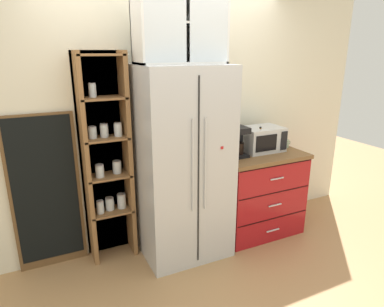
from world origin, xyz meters
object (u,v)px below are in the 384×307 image
object	(u,v)px
bottle_amber	(260,141)
chalkboard_menu	(46,193)
refrigerator	(183,164)
coffee_maker	(237,141)
mug_sage	(285,144)
microwave	(262,139)

from	to	relation	value
bottle_amber	chalkboard_menu	bearing A→B (deg)	171.95
bottle_amber	refrigerator	bearing A→B (deg)	-179.16
coffee_maker	mug_sage	xyz separation A→B (m)	(0.67, 0.03, -0.11)
microwave	chalkboard_menu	size ratio (longest dim) A/B	0.30
microwave	mug_sage	world-z (taller)	microwave
microwave	chalkboard_menu	distance (m)	2.22
refrigerator	chalkboard_menu	distance (m)	1.27
microwave	refrigerator	bearing A→B (deg)	-175.90
microwave	coffee_maker	size ratio (longest dim) A/B	1.42
mug_sage	bottle_amber	bearing A→B (deg)	-173.31
microwave	coffee_maker	bearing A→B (deg)	-173.07
refrigerator	bottle_amber	size ratio (longest dim) A/B	6.56
coffee_maker	chalkboard_menu	world-z (taller)	chalkboard_menu
chalkboard_menu	coffee_maker	bearing A→B (deg)	-8.83
mug_sage	chalkboard_menu	world-z (taller)	chalkboard_menu
refrigerator	bottle_amber	distance (m)	0.91
bottle_amber	coffee_maker	bearing A→B (deg)	177.14
microwave	bottle_amber	bearing A→B (deg)	-139.42
bottle_amber	chalkboard_menu	size ratio (longest dim) A/B	0.19
coffee_maker	chalkboard_menu	distance (m)	1.89
microwave	bottle_amber	xyz separation A→B (m)	(-0.07, -0.06, -0.01)
refrigerator	coffee_maker	world-z (taller)	refrigerator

